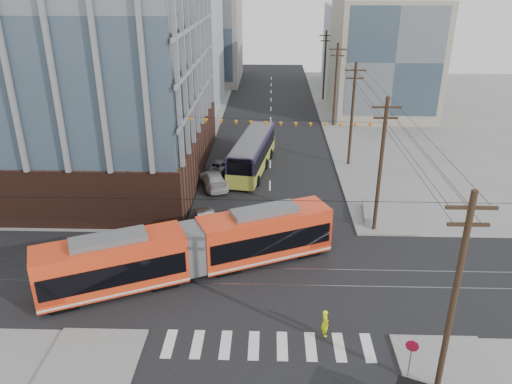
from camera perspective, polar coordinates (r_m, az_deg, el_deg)
ground at (r=31.71m, az=1.43°, el=-13.60°), size 160.00×160.00×0.00m
office_building at (r=53.19m, az=-23.74°, el=16.59°), size 30.00×25.00×28.60m
bg_bldg_nw_near at (r=79.69m, az=-11.02°, el=16.03°), size 18.00×16.00×18.00m
bg_bldg_ne_near at (r=75.75m, az=14.39°, el=14.58°), size 14.00×14.00×16.00m
bg_bldg_nw_far at (r=98.61m, az=-6.77°, el=18.31°), size 16.00×18.00×20.00m
bg_bldg_ne_far at (r=95.69m, az=13.08°, el=15.90°), size 16.00×16.00×14.00m
utility_pole_near at (r=25.10m, az=21.66°, el=-11.40°), size 0.30×0.30×11.00m
utility_pole_far at (r=82.77m, az=7.85°, el=14.06°), size 0.30×0.30×11.00m
streetcar at (r=34.50m, az=-7.27°, el=-6.51°), size 19.64×10.89×3.90m
city_bus at (r=52.57m, az=-0.42°, el=4.45°), size 4.72×13.06×3.62m
parked_car_silver at (r=41.47m, az=-5.81°, el=-2.93°), size 2.48×4.34×1.35m
parked_car_white at (r=48.67m, az=-4.87°, el=1.40°), size 3.67×5.67×1.53m
parked_car_grey at (r=52.71m, az=-4.24°, el=3.02°), size 2.70×4.54×1.18m
pedestrian at (r=29.81m, az=7.89°, el=-14.59°), size 0.58×0.72×1.71m
stop_sign at (r=27.93m, az=17.18°, el=-17.96°), size 0.89×0.89×2.28m
jersey_barrier at (r=43.81m, az=12.50°, el=-2.30°), size 1.35×3.99×0.78m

